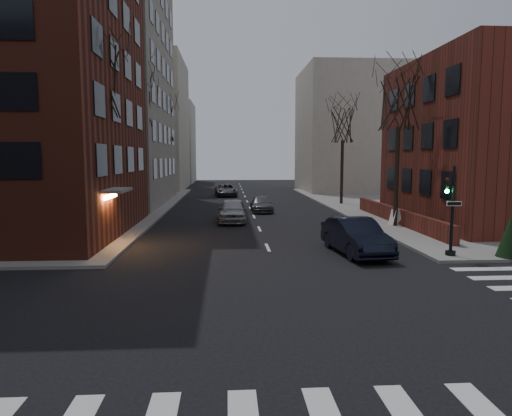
{
  "coord_description": "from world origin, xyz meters",
  "views": [
    {
      "loc": [
        -2.0,
        -10.57,
        4.56
      ],
      "look_at": [
        -0.58,
        12.13,
        2.0
      ],
      "focal_mm": 32.0,
      "sensor_mm": 36.0,
      "label": 1
    }
  ],
  "objects_px": {
    "car_lane_silver": "(232,211)",
    "car_lane_far": "(226,190)",
    "tree_left_b": "(139,100)",
    "parked_sedan": "(356,236)",
    "tree_left_a": "(95,81)",
    "tree_right_b": "(343,124)",
    "tree_right_a": "(399,101)",
    "streetlamp_near": "(139,161)",
    "sandwich_board": "(395,217)",
    "car_lane_gray": "(261,204)",
    "traffic_signal": "(451,217)",
    "tree_left_c": "(164,125)",
    "evergreen_shrub": "(512,234)",
    "streetlamp_far": "(173,160)"
  },
  "relations": [
    {
      "from": "car_lane_silver",
      "to": "car_lane_far",
      "type": "xyz_separation_m",
      "value": [
        -0.53,
        21.21,
        -0.1
      ]
    },
    {
      "from": "tree_left_b",
      "to": "car_lane_far",
      "type": "relative_size",
      "value": 2.11
    },
    {
      "from": "parked_sedan",
      "to": "tree_left_a",
      "type": "bearing_deg",
      "value": 156.74
    },
    {
      "from": "tree_right_b",
      "to": "parked_sedan",
      "type": "xyz_separation_m",
      "value": [
        -4.8,
        -21.78,
        -6.74
      ]
    },
    {
      "from": "tree_right_b",
      "to": "tree_right_a",
      "type": "bearing_deg",
      "value": -90.0
    },
    {
      "from": "tree_right_a",
      "to": "streetlamp_near",
      "type": "relative_size",
      "value": 1.55
    },
    {
      "from": "car_lane_silver",
      "to": "sandwich_board",
      "type": "relative_size",
      "value": 4.64
    },
    {
      "from": "tree_left_a",
      "to": "streetlamp_near",
      "type": "bearing_deg",
      "value": 85.71
    },
    {
      "from": "car_lane_gray",
      "to": "tree_right_b",
      "type": "bearing_deg",
      "value": 30.67
    },
    {
      "from": "parked_sedan",
      "to": "car_lane_gray",
      "type": "distance_m",
      "value": 17.21
    },
    {
      "from": "traffic_signal",
      "to": "tree_left_a",
      "type": "xyz_separation_m",
      "value": [
        -16.74,
        5.01,
        6.56
      ]
    },
    {
      "from": "tree_left_a",
      "to": "parked_sedan",
      "type": "bearing_deg",
      "value": -16.47
    },
    {
      "from": "tree_left_c",
      "to": "evergreen_shrub",
      "type": "height_order",
      "value": "tree_left_c"
    },
    {
      "from": "streetlamp_far",
      "to": "car_lane_gray",
      "type": "bearing_deg",
      "value": -58.82
    },
    {
      "from": "streetlamp_far",
      "to": "tree_right_b",
      "type": "bearing_deg",
      "value": -30.47
    },
    {
      "from": "tree_left_a",
      "to": "tree_left_c",
      "type": "xyz_separation_m",
      "value": [
        0.0,
        26.0,
        -0.44
      ]
    },
    {
      "from": "tree_left_a",
      "to": "sandwich_board",
      "type": "relative_size",
      "value": 9.97
    },
    {
      "from": "tree_left_b",
      "to": "tree_right_a",
      "type": "height_order",
      "value": "tree_left_b"
    },
    {
      "from": "tree_left_a",
      "to": "tree_right_a",
      "type": "distance_m",
      "value": 18.05
    },
    {
      "from": "car_lane_far",
      "to": "sandwich_board",
      "type": "relative_size",
      "value": 4.96
    },
    {
      "from": "tree_left_b",
      "to": "tree_left_c",
      "type": "xyz_separation_m",
      "value": [
        0.0,
        14.0,
        -0.88
      ]
    },
    {
      "from": "sandwich_board",
      "to": "tree_right_b",
      "type": "bearing_deg",
      "value": 83.32
    },
    {
      "from": "tree_left_c",
      "to": "parked_sedan",
      "type": "bearing_deg",
      "value": -66.74
    },
    {
      "from": "car_lane_gray",
      "to": "evergreen_shrub",
      "type": "relative_size",
      "value": 2.06
    },
    {
      "from": "tree_left_b",
      "to": "sandwich_board",
      "type": "height_order",
      "value": "tree_left_b"
    },
    {
      "from": "tree_left_c",
      "to": "streetlamp_near",
      "type": "relative_size",
      "value": 1.55
    },
    {
      "from": "tree_left_c",
      "to": "tree_left_a",
      "type": "bearing_deg",
      "value": -90.0
    },
    {
      "from": "sandwich_board",
      "to": "evergreen_shrub",
      "type": "relative_size",
      "value": 0.5
    },
    {
      "from": "tree_right_a",
      "to": "traffic_signal",
      "type": "bearing_deg",
      "value": -95.47
    },
    {
      "from": "tree_right_b",
      "to": "car_lane_far",
      "type": "relative_size",
      "value": 1.8
    },
    {
      "from": "tree_left_a",
      "to": "tree_right_b",
      "type": "distance_m",
      "value": 25.19
    },
    {
      "from": "tree_left_b",
      "to": "car_lane_silver",
      "type": "bearing_deg",
      "value": -33.95
    },
    {
      "from": "streetlamp_near",
      "to": "parked_sedan",
      "type": "bearing_deg",
      "value": -44.01
    },
    {
      "from": "tree_left_a",
      "to": "parked_sedan",
      "type": "xyz_separation_m",
      "value": [
        12.8,
        -3.78,
        -7.63
      ]
    },
    {
      "from": "tree_left_c",
      "to": "parked_sedan",
      "type": "distance_m",
      "value": 33.2
    },
    {
      "from": "car_lane_silver",
      "to": "traffic_signal",
      "type": "bearing_deg",
      "value": -49.34
    },
    {
      "from": "evergreen_shrub",
      "to": "car_lane_silver",
      "type": "bearing_deg",
      "value": 133.78
    },
    {
      "from": "tree_right_b",
      "to": "streetlamp_near",
      "type": "relative_size",
      "value": 1.46
    },
    {
      "from": "tree_left_b",
      "to": "car_lane_far",
      "type": "xyz_separation_m",
      "value": [
        6.6,
        16.41,
        -8.2
      ]
    },
    {
      "from": "streetlamp_far",
      "to": "parked_sedan",
      "type": "relative_size",
      "value": 1.23
    },
    {
      "from": "tree_left_b",
      "to": "tree_right_b",
      "type": "distance_m",
      "value": 18.64
    },
    {
      "from": "tree_left_b",
      "to": "streetlamp_far",
      "type": "bearing_deg",
      "value": 87.85
    },
    {
      "from": "streetlamp_near",
      "to": "streetlamp_far",
      "type": "bearing_deg",
      "value": 90.0
    },
    {
      "from": "tree_right_a",
      "to": "car_lane_far",
      "type": "relative_size",
      "value": 1.9
    },
    {
      "from": "car_lane_silver",
      "to": "tree_left_c",
      "type": "bearing_deg",
      "value": 113.23
    },
    {
      "from": "car_lane_gray",
      "to": "evergreen_shrub",
      "type": "xyz_separation_m",
      "value": [
        9.7,
        -18.63,
        0.56
      ]
    },
    {
      "from": "tree_right_a",
      "to": "car_lane_silver",
      "type": "distance_m",
      "value": 13.11
    },
    {
      "from": "streetlamp_near",
      "to": "evergreen_shrub",
      "type": "height_order",
      "value": "streetlamp_near"
    },
    {
      "from": "tree_right_a",
      "to": "evergreen_shrub",
      "type": "relative_size",
      "value": 4.7
    },
    {
      "from": "tree_right_a",
      "to": "streetlamp_far",
      "type": "xyz_separation_m",
      "value": [
        -17.0,
        24.0,
        -3.79
      ]
    }
  ]
}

